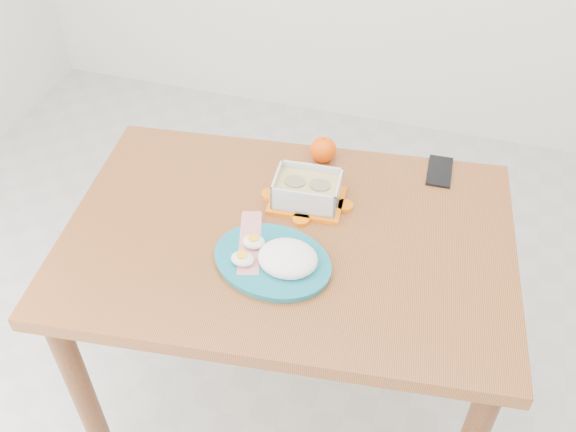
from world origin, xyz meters
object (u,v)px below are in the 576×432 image
(orange_fruit, at_px, (323,149))
(smartphone, at_px, (440,171))
(dining_table, at_px, (288,264))
(food_container, at_px, (307,190))
(rice_plate, at_px, (277,258))

(orange_fruit, xyz_separation_m, smartphone, (0.32, 0.04, -0.03))
(dining_table, xyz_separation_m, food_container, (0.01, 0.13, 0.15))
(dining_table, xyz_separation_m, rice_plate, (0.01, -0.11, 0.13))
(dining_table, xyz_separation_m, smartphone, (0.33, 0.35, 0.11))
(orange_fruit, relative_size, rice_plate, 0.22)
(rice_plate, relative_size, smartphone, 2.58)
(dining_table, distance_m, smartphone, 0.49)
(food_container, relative_size, rice_plate, 0.59)
(orange_fruit, distance_m, smartphone, 0.32)
(food_container, relative_size, orange_fruit, 2.69)
(food_container, distance_m, rice_plate, 0.24)
(rice_plate, xyz_separation_m, smartphone, (0.32, 0.46, -0.02))
(smartphone, bearing_deg, dining_table, -135.78)
(dining_table, bearing_deg, orange_fruit, 81.76)
(dining_table, relative_size, smartphone, 9.12)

